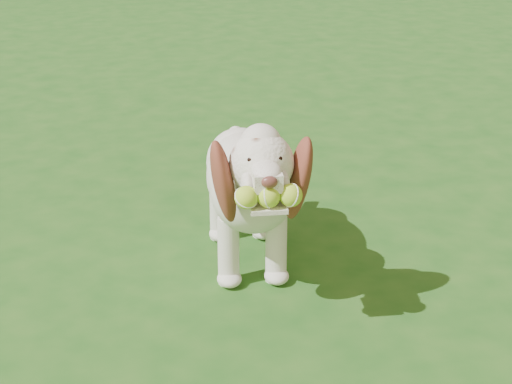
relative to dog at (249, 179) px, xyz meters
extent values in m
plane|color=#1B4F16|center=(-0.57, 0.28, -0.42)|extent=(80.00, 80.00, 0.00)
ellipsoid|color=silver|center=(0.02, 0.11, -0.04)|extent=(0.44, 0.71, 0.35)
ellipsoid|color=silver|center=(-0.02, -0.14, 0.00)|extent=(0.39, 0.39, 0.34)
ellipsoid|color=silver|center=(0.05, 0.34, -0.05)|extent=(0.36, 0.36, 0.31)
cylinder|color=silver|center=(-0.04, -0.27, 0.09)|extent=(0.22, 0.30, 0.27)
sphere|color=silver|center=(-0.06, -0.40, 0.23)|extent=(0.28, 0.28, 0.24)
sphere|color=silver|center=(-0.06, -0.38, 0.29)|extent=(0.18, 0.18, 0.16)
cube|color=silver|center=(-0.08, -0.54, 0.22)|extent=(0.12, 0.16, 0.07)
ellipsoid|color=#592D28|center=(-0.10, -0.61, 0.24)|extent=(0.06, 0.05, 0.04)
cube|color=silver|center=(-0.09, -0.55, 0.12)|extent=(0.15, 0.17, 0.02)
ellipsoid|color=brown|center=(-0.20, -0.37, 0.15)|extent=(0.16, 0.23, 0.37)
ellipsoid|color=brown|center=(0.08, -0.41, 0.15)|extent=(0.16, 0.25, 0.37)
cylinder|color=silver|center=(0.08, 0.48, -0.01)|extent=(0.09, 0.18, 0.13)
cylinder|color=silver|center=(-0.12, -0.11, -0.27)|extent=(0.10, 0.10, 0.30)
cylinder|color=silver|center=(0.08, -0.14, -0.27)|extent=(0.10, 0.10, 0.30)
cylinder|color=silver|center=(-0.05, 0.33, -0.27)|extent=(0.10, 0.10, 0.30)
cylinder|color=silver|center=(0.15, 0.30, -0.27)|extent=(0.10, 0.10, 0.30)
sphere|color=#CCD838|center=(-0.17, -0.58, 0.17)|extent=(0.09, 0.09, 0.08)
sphere|color=#CCD838|center=(-0.09, -0.59, 0.17)|extent=(0.09, 0.09, 0.08)
sphere|color=#CCD838|center=(-0.02, -0.60, 0.17)|extent=(0.09, 0.09, 0.08)
camera|label=1|loc=(-0.90, -3.22, 1.34)|focal=60.00mm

